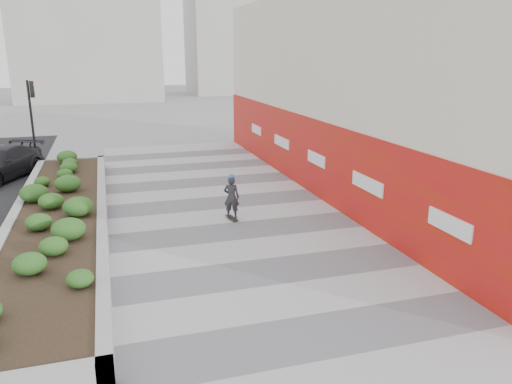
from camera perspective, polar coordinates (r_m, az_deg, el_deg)
ground at (r=11.63m, az=4.54°, el=-12.56°), size 160.00×160.00×0.00m
walkway at (r=14.19m, az=0.11°, el=-7.09°), size 8.00×36.00×0.01m
building at (r=21.47m, az=13.65°, el=11.19°), size 6.04×24.08×8.00m
planter at (r=17.36m, az=-21.65°, el=-2.48°), size 3.00×18.00×0.90m
traffic_signal_near at (r=27.36m, az=-24.22°, el=8.58°), size 0.33×0.28×4.20m
distant_bldg_north_l at (r=64.68m, az=-18.93°, el=18.87°), size 16.00×12.00×20.00m
distant_bldg_north_r at (r=72.31m, az=-1.84°, el=20.82°), size 14.00×10.00×24.00m
manhole_cover at (r=14.33m, az=2.04°, el=-6.86°), size 0.44×0.44×0.01m
skateboarder at (r=16.79m, az=-2.82°, el=-0.56°), size 0.63×0.74×1.60m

